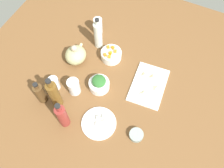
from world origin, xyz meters
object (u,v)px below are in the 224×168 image
object	(u,v)px
bottle_2	(62,116)
drinking_glass_2	(98,26)
bowl_carrots	(111,55)
cutting_board	(149,85)
bottle_1	(40,93)
bottle_0	(98,35)
plate_tofu	(99,123)
bowl_greens	(99,85)
bottle_3	(54,94)
teapot	(76,55)
drinking_glass_1	(54,83)
bowl_small_side	(136,135)
drinking_glass_0	(74,87)

from	to	relation	value
bottle_2	drinking_glass_2	size ratio (longest dim) A/B	1.93
bowl_carrots	drinking_glass_2	world-z (taller)	drinking_glass_2
cutting_board	bottle_1	xyz separation A→B (cm)	(-36.81, 54.47, 7.60)
bottle_0	bottle_1	size ratio (longest dim) A/B	1.32
plate_tofu	bowl_greens	world-z (taller)	bowl_greens
bottle_1	bottle_3	xyz separation A→B (cm)	(1.91, -9.40, 3.47)
teapot	drinking_glass_1	xyz separation A→B (cm)	(-23.90, 1.68, -1.12)
bowl_small_side	bottle_2	xyz separation A→B (cm)	(-10.40, 40.22, 8.61)
plate_tofu	bottle_0	bearing A→B (deg)	27.27
bowl_carrots	teapot	bearing A→B (deg)	120.08
teapot	bottle_3	size ratio (longest dim) A/B	0.60
cutting_board	bottle_1	world-z (taller)	bottle_1
bowl_carrots	bottle_1	distance (cm)	52.10
bottle_3	drinking_glass_0	xyz separation A→B (cm)	(11.46, -5.15, -5.96)
bowl_small_side	drinking_glass_0	world-z (taller)	drinking_glass_0
plate_tofu	drinking_glass_0	bearing A→B (deg)	61.50
bottle_0	drinking_glass_1	size ratio (longest dim) A/B	2.76
bowl_greens	bowl_carrots	bearing A→B (deg)	7.61
drinking_glass_1	drinking_glass_2	bearing A→B (deg)	-4.12
cutting_board	bottle_3	world-z (taller)	bottle_3
bowl_carrots	drinking_glass_2	distance (cm)	24.58
bottle_2	bottle_3	bearing A→B (deg)	49.59
cutting_board	drinking_glass_2	size ratio (longest dim) A/B	2.37
bottle_2	drinking_glass_0	xyz separation A→B (cm)	(20.32, 5.26, -4.55)
cutting_board	bowl_greens	size ratio (longest dim) A/B	2.34
bowl_greens	bottle_3	bearing A→B (deg)	139.20
bottle_0	drinking_glass_0	world-z (taller)	bottle_0
bowl_carrots	bottle_2	size ratio (longest dim) A/B	0.56
bottle_2	bottle_3	distance (cm)	13.74
plate_tofu	bowl_small_side	size ratio (longest dim) A/B	2.50
bowl_greens	bottle_3	xyz separation A→B (cm)	(-20.44, 17.64, 8.65)
bottle_1	drinking_glass_0	distance (cm)	19.92
plate_tofu	bowl_small_side	world-z (taller)	bowl_small_side
bottle_1	cutting_board	bearing A→B (deg)	-55.95
bowl_greens	drinking_glass_2	world-z (taller)	drinking_glass_2
teapot	bottle_2	size ratio (longest dim) A/B	0.67
cutting_board	bowl_carrots	xyz separation A→B (cm)	(9.21, 30.59, 2.51)
plate_tofu	bottle_0	xyz separation A→B (cm)	(51.06, 26.32, 10.19)
bottle_1	bottle_3	size ratio (longest dim) A/B	0.70
teapot	bottle_1	size ratio (longest dim) A/B	0.85
bowl_carrots	bottle_0	distance (cm)	15.79
drinking_glass_1	bowl_small_side	bearing A→B (deg)	-96.84
bowl_greens	drinking_glass_1	world-z (taller)	drinking_glass_1
bowl_carrots	bottle_1	xyz separation A→B (cm)	(-46.02, 23.88, 5.09)
bowl_greens	bottle_0	distance (cm)	34.28
bottle_0	bottle_2	size ratio (longest dim) A/B	1.03
bottle_1	bottle_0	bearing A→B (deg)	-12.44
bowl_greens	bottle_1	xyz separation A→B (cm)	(-22.35, 27.04, 5.18)
bowl_greens	bowl_small_side	xyz separation A→B (cm)	(-18.89, -32.99, -1.37)
plate_tofu	drinking_glass_1	world-z (taller)	drinking_glass_1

